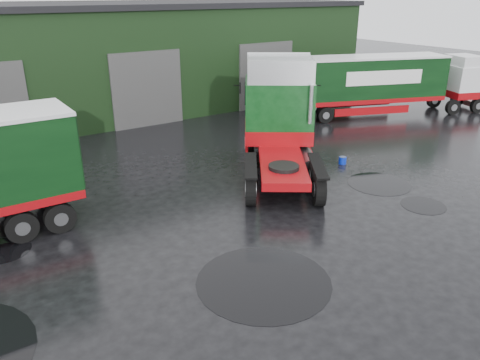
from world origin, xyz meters
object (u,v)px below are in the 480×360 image
at_px(warehouse, 107,56).
at_px(lorry_right, 357,87).
at_px(hero_tractor, 281,123).
at_px(tree_back_b, 156,30).
at_px(wash_bucket, 342,160).

relative_size(warehouse, lorry_right, 2.42).
bearing_deg(warehouse, hero_tractor, -86.19).
bearing_deg(hero_tractor, warehouse, 128.64).
height_order(warehouse, tree_back_b, tree_back_b).
distance_m(warehouse, hero_tractor, 16.26).
xyz_separation_m(hero_tractor, wash_bucket, (3.27, -0.24, -2.11)).
bearing_deg(tree_back_b, lorry_right, -82.05).
bearing_deg(hero_tractor, lorry_right, 62.67).
xyz_separation_m(wash_bucket, tree_back_b, (3.65, 26.44, 3.60)).
bearing_deg(wash_bucket, tree_back_b, 82.14).
height_order(hero_tractor, lorry_right, hero_tractor).
distance_m(warehouse, lorry_right, 15.57).
distance_m(lorry_right, wash_bucket, 8.69).
distance_m(lorry_right, tree_back_b, 21.30).
bearing_deg(lorry_right, hero_tractor, -41.63).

